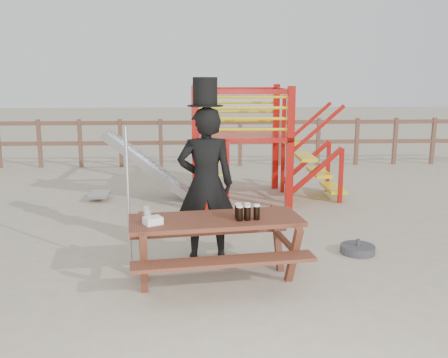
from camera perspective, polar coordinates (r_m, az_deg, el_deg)
ground at (r=5.98m, az=2.56°, el=-10.60°), size 60.00×60.00×0.00m
back_fence at (r=12.61m, az=-0.42°, el=4.81°), size 15.09×0.09×1.20m
playground_fort at (r=9.19m, az=1.29°, el=4.28°), size 4.71×1.84×2.10m
picnic_table at (r=5.59m, az=-0.94°, el=-7.16°), size 2.05×1.54×0.73m
man_with_hat at (r=6.15m, az=-2.09°, el=-0.10°), size 0.72×0.49×2.26m
metal_pole at (r=5.88m, az=-10.87°, el=-2.42°), size 0.04×0.04×1.71m
parasol_base at (r=6.79m, az=15.02°, el=-7.76°), size 0.45×0.45×0.19m
paper_bag at (r=5.33m, az=-8.13°, el=-4.73°), size 0.23×0.21×0.08m
stout_pints at (r=5.45m, az=2.50°, el=-3.75°), size 0.27×0.17×0.17m
empty_glasses at (r=5.42m, az=-8.76°, el=-4.16°), size 0.10×0.26×0.15m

